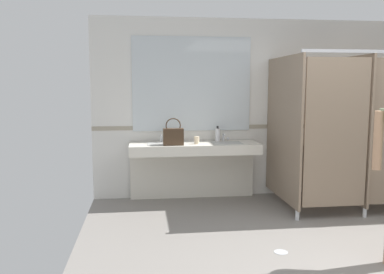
# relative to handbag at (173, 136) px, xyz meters

# --- Properties ---
(wall_back) EXTENTS (5.98, 0.12, 2.65)m
(wall_back) POSITION_rel_handbag_xyz_m (1.84, 0.51, 0.34)
(wall_back) COLOR silver
(wall_back) RESTS_ON ground_plane
(wall_back_tile_band) EXTENTS (5.98, 0.01, 0.06)m
(wall_back_tile_band) POSITION_rel_handbag_xyz_m (1.84, 0.44, 0.07)
(wall_back_tile_band) COLOR #9E937F
(wall_back_tile_band) RESTS_ON wall_back
(vanity_counter) EXTENTS (1.84, 0.57, 0.97)m
(vanity_counter) POSITION_rel_handbag_xyz_m (0.31, 0.23, -0.35)
(vanity_counter) COLOR silver
(vanity_counter) RESTS_ON ground_plane
(mirror_panel) EXTENTS (1.74, 0.02, 1.37)m
(mirror_panel) POSITION_rel_handbag_xyz_m (0.31, 0.44, 0.71)
(mirror_panel) COLOR silver
(mirror_panel) RESTS_ON wall_back
(bathroom_stalls) EXTENTS (2.74, 1.32, 2.09)m
(bathroom_stalls) POSITION_rel_handbag_xyz_m (2.82, -0.42, 0.11)
(bathroom_stalls) COLOR #84705B
(bathroom_stalls) RESTS_ON ground_plane
(handbag) EXTENTS (0.28, 0.14, 0.37)m
(handbag) POSITION_rel_handbag_xyz_m (0.00, 0.00, 0.00)
(handbag) COLOR #3F2D1E
(handbag) RESTS_ON vanity_counter
(soap_dispenser) EXTENTS (0.07, 0.07, 0.22)m
(soap_dispenser) POSITION_rel_handbag_xyz_m (0.68, 0.31, -0.03)
(soap_dispenser) COLOR white
(soap_dispenser) RESTS_ON vanity_counter
(paper_cup) EXTENTS (0.07, 0.07, 0.10)m
(paper_cup) POSITION_rel_handbag_xyz_m (0.34, 0.07, -0.07)
(paper_cup) COLOR beige
(paper_cup) RESTS_ON vanity_counter
(floor_drain_cover) EXTENTS (0.14, 0.14, 0.01)m
(floor_drain_cover) POSITION_rel_handbag_xyz_m (0.94, -1.75, -0.98)
(floor_drain_cover) COLOR #B7BABF
(floor_drain_cover) RESTS_ON ground_plane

